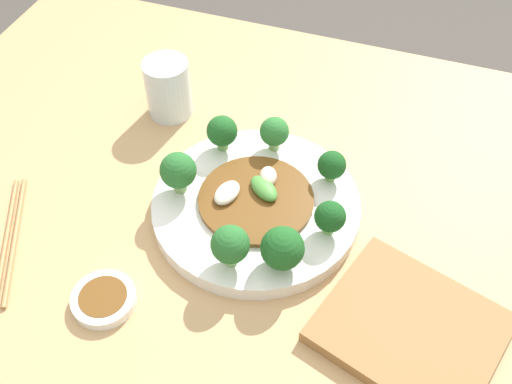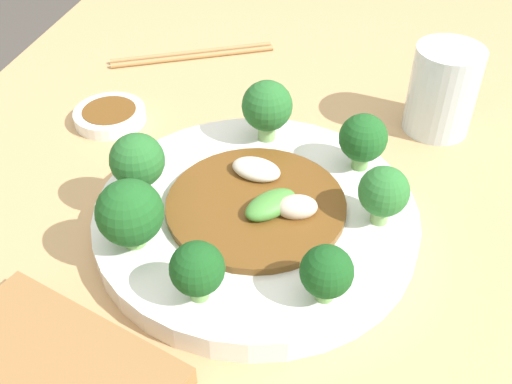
# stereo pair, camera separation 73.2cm
# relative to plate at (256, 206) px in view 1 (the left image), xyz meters

# --- Properties ---
(table) EXTENTS (1.19, 0.88, 0.73)m
(table) POSITION_rel_plate_xyz_m (-0.04, 0.03, -0.38)
(table) COLOR tan
(table) RESTS_ON ground_plane
(plate) EXTENTS (0.31, 0.31, 0.02)m
(plate) POSITION_rel_plate_xyz_m (0.00, 0.00, 0.00)
(plate) COLOR white
(plate) RESTS_ON table
(broccoli_west) EXTENTS (0.05, 0.05, 0.07)m
(broccoli_west) POSITION_rel_plate_xyz_m (-0.11, -0.02, 0.05)
(broccoli_west) COLOR #89B76B
(broccoli_west) RESTS_ON plate
(broccoli_southeast) EXTENTS (0.06, 0.06, 0.07)m
(broccoli_southeast) POSITION_rel_plate_xyz_m (0.07, -0.09, 0.05)
(broccoli_southeast) COLOR #7AAD5B
(broccoli_southeast) RESTS_ON plate
(broccoli_south) EXTENTS (0.05, 0.05, 0.07)m
(broccoli_south) POSITION_rel_plate_xyz_m (0.00, -0.11, 0.05)
(broccoli_south) COLOR #89B76B
(broccoli_south) RESTS_ON plate
(broccoli_east) EXTENTS (0.04, 0.04, 0.05)m
(broccoli_east) POSITION_rel_plate_xyz_m (0.11, -0.02, 0.04)
(broccoli_east) COLOR #7AAD5B
(broccoli_east) RESTS_ON plate
(broccoli_northwest) EXTENTS (0.05, 0.05, 0.06)m
(broccoli_northwest) POSITION_rel_plate_xyz_m (-0.09, 0.09, 0.05)
(broccoli_northwest) COLOR #70A356
(broccoli_northwest) RESTS_ON plate
(broccoli_northeast) EXTENTS (0.04, 0.04, 0.05)m
(broccoli_northeast) POSITION_rel_plate_xyz_m (0.09, 0.08, 0.04)
(broccoli_northeast) COLOR #7AAD5B
(broccoli_northeast) RESTS_ON plate
(broccoli_north) EXTENTS (0.05, 0.05, 0.06)m
(broccoli_north) POSITION_rel_plate_xyz_m (-0.01, 0.11, 0.05)
(broccoli_north) COLOR #89B76B
(broccoli_north) RESTS_ON plate
(stirfry_center) EXTENTS (0.17, 0.17, 0.02)m
(stirfry_center) POSITION_rel_plate_xyz_m (-0.00, 0.00, 0.02)
(stirfry_center) COLOR brown
(stirfry_center) RESTS_ON plate
(drinking_glass) EXTENTS (0.08, 0.08, 0.10)m
(drinking_glass) POSITION_rel_plate_xyz_m (-0.22, 0.17, 0.04)
(drinking_glass) COLOR silver
(drinking_glass) RESTS_ON table
(chopsticks) EXTENTS (0.12, 0.21, 0.01)m
(chopsticks) POSITION_rel_plate_xyz_m (-0.32, -0.17, -0.01)
(chopsticks) COLOR #AD7F4C
(chopsticks) RESTS_ON table
(sauce_dish) EXTENTS (0.09, 0.09, 0.02)m
(sauce_dish) POSITION_rel_plate_xyz_m (-0.14, -0.21, -0.00)
(sauce_dish) COLOR white
(sauce_dish) RESTS_ON table
(cutting_board) EXTENTS (0.26, 0.24, 0.02)m
(cutting_board) POSITION_rel_plate_xyz_m (0.25, -0.12, -0.00)
(cutting_board) COLOR olive
(cutting_board) RESTS_ON table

